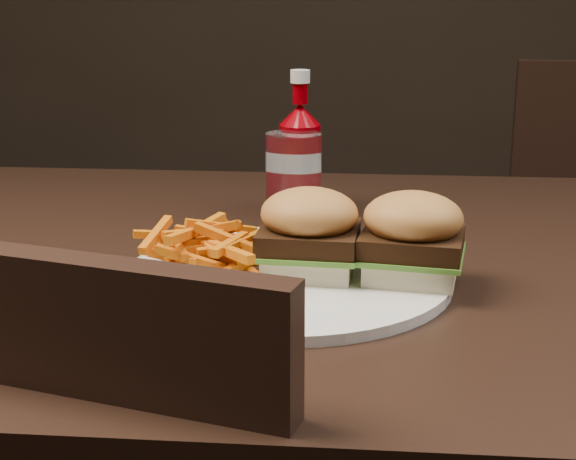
# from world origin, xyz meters

# --- Properties ---
(dining_table) EXTENTS (1.20, 0.80, 0.04)m
(dining_table) POSITION_xyz_m (0.00, 0.00, 0.73)
(dining_table) COLOR black
(dining_table) RESTS_ON ground
(plate) EXTENTS (0.32, 0.32, 0.01)m
(plate) POSITION_xyz_m (0.04, -0.09, 0.76)
(plate) COLOR white
(plate) RESTS_ON dining_table
(sandwich_half_a) EXTENTS (0.09, 0.08, 0.02)m
(sandwich_half_a) POSITION_xyz_m (0.06, -0.09, 0.77)
(sandwich_half_a) COLOR beige
(sandwich_half_a) RESTS_ON plate
(sandwich_half_b) EXTENTS (0.10, 0.09, 0.02)m
(sandwich_half_b) POSITION_xyz_m (0.16, -0.10, 0.77)
(sandwich_half_b) COLOR beige
(sandwich_half_b) RESTS_ON plate
(fries_pile) EXTENTS (0.14, 0.14, 0.04)m
(fries_pile) POSITION_xyz_m (-0.04, -0.09, 0.78)
(fries_pile) COLOR #CF420D
(fries_pile) RESTS_ON plate
(ketchup_bottle) EXTENTS (0.06, 0.06, 0.10)m
(ketchup_bottle) POSITION_xyz_m (0.03, 0.17, 0.81)
(ketchup_bottle) COLOR #7C0006
(ketchup_bottle) RESTS_ON dining_table
(tumbler) EXTENTS (0.07, 0.07, 0.11)m
(tumbler) POSITION_xyz_m (0.02, 0.13, 0.81)
(tumbler) COLOR white
(tumbler) RESTS_ON dining_table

